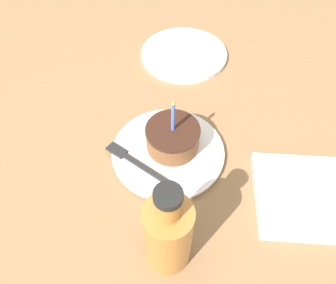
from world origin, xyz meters
name	(u,v)px	position (x,y,z in m)	size (l,w,h in m)	color
ground_plane	(162,157)	(0.00, 0.00, -0.02)	(2.40, 2.40, 0.04)	olive
plate	(168,152)	(0.01, -0.01, 0.01)	(0.25, 0.25, 0.02)	white
cake_slice	(173,137)	(0.02, 0.01, 0.05)	(0.12, 0.12, 0.14)	brown
fork	(137,163)	(-0.05, -0.05, 0.02)	(0.17, 0.11, 0.00)	#262626
bottle	(168,234)	(0.03, -0.23, 0.09)	(0.08, 0.08, 0.22)	#B27233
side_plate	(184,54)	(0.03, 0.35, 0.01)	(0.25, 0.25, 0.01)	white
marble_board	(312,197)	(0.31, -0.10, 0.01)	(0.23, 0.19, 0.02)	silver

